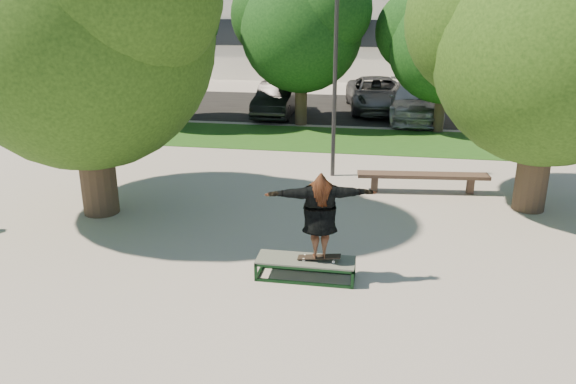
% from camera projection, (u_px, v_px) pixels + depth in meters
% --- Properties ---
extents(ground, '(120.00, 120.00, 0.00)m').
position_uv_depth(ground, '(263.00, 241.00, 11.96)').
color(ground, '#9C958F').
rests_on(ground, ground).
extents(grass_strip, '(30.00, 4.00, 0.02)m').
position_uv_depth(grass_strip, '(344.00, 140.00, 20.66)').
color(grass_strip, '#1B4614').
rests_on(grass_strip, ground).
extents(asphalt_strip, '(40.00, 8.00, 0.01)m').
position_uv_depth(asphalt_strip, '(334.00, 108.00, 26.88)').
color(asphalt_strip, black).
rests_on(asphalt_strip, ground).
extents(tree_left, '(6.96, 5.95, 7.12)m').
position_uv_depth(tree_left, '(79.00, 22.00, 12.25)').
color(tree_left, '#38281E').
rests_on(tree_left, ground).
extents(tree_right, '(6.24, 5.33, 6.51)m').
position_uv_depth(tree_right, '(548.00, 37.00, 12.56)').
color(tree_right, '#38281E').
rests_on(tree_right, ground).
extents(bg_tree_left, '(5.28, 4.51, 5.77)m').
position_uv_depth(bg_tree_left, '(159.00, 31.00, 22.15)').
color(bg_tree_left, '#38281E').
rests_on(bg_tree_left, ground).
extents(bg_tree_mid, '(5.76, 4.92, 6.24)m').
position_uv_depth(bg_tree_mid, '(300.00, 24.00, 22.11)').
color(bg_tree_mid, '#38281E').
rests_on(bg_tree_mid, ground).
extents(bg_tree_right, '(5.04, 4.31, 5.43)m').
position_uv_depth(bg_tree_right, '(444.00, 40.00, 20.91)').
color(bg_tree_right, '#38281E').
rests_on(bg_tree_right, ground).
extents(lamppost, '(0.25, 0.15, 6.11)m').
position_uv_depth(lamppost, '(335.00, 66.00, 15.45)').
color(lamppost, '#2D2D30').
rests_on(lamppost, ground).
extents(grind_box, '(1.80, 0.60, 0.38)m').
position_uv_depth(grind_box, '(306.00, 268.00, 10.30)').
color(grind_box, black).
rests_on(grind_box, ground).
extents(skater_rig, '(2.02, 0.95, 1.67)m').
position_uv_depth(skater_rig, '(320.00, 216.00, 9.92)').
color(skater_rig, white).
rests_on(skater_rig, grind_box).
extents(bench, '(3.46, 0.81, 0.53)m').
position_uv_depth(bench, '(423.00, 177.00, 14.84)').
color(bench, '#46342A').
rests_on(bench, ground).
extents(car_silver_a, '(2.48, 4.89, 1.60)m').
position_uv_depth(car_silver_a, '(150.00, 93.00, 26.25)').
color(car_silver_a, '#A2A1A6').
rests_on(car_silver_a, asphalt_strip).
extents(car_dark, '(1.55, 4.43, 1.46)m').
position_uv_depth(car_dark, '(277.00, 99.00, 24.86)').
color(car_dark, black).
rests_on(car_dark, asphalt_strip).
extents(car_grey, '(3.32, 5.84, 1.54)m').
position_uv_depth(car_grey, '(377.00, 94.00, 25.91)').
color(car_grey, slate).
rests_on(car_grey, asphalt_strip).
extents(car_silver_b, '(2.36, 5.43, 1.55)m').
position_uv_depth(car_silver_b, '(414.00, 101.00, 24.08)').
color(car_silver_b, '#A9A9AE').
rests_on(car_silver_b, asphalt_strip).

